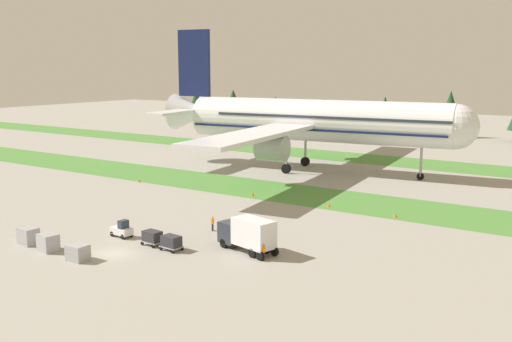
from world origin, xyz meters
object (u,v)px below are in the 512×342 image
object	(u,v)px
baggage_tug	(122,230)
uld_container_0	(28,236)
taxiway_marker_1	(253,194)
airliner	(311,120)
taxiway_marker_3	(329,205)
uld_container_2	(78,253)
cargo_dolly_lead	(152,237)
ground_crew_marshaller	(213,223)
cargo_dolly_second	(171,242)
ground_crew_loader	(263,251)
taxiway_marker_2	(395,215)
taxiway_marker_0	(139,181)
catering_truck	(248,233)
uld_container_1	(48,242)

from	to	relation	value
baggage_tug	uld_container_0	size ratio (longest dim) A/B	1.35
taxiway_marker_1	airliner	bearing A→B (deg)	98.08
uld_container_0	taxiway_marker_3	world-z (taller)	uld_container_0
airliner	uld_container_2	xyz separation A→B (m)	(5.56, -57.18, -8.41)
cargo_dolly_lead	ground_crew_marshaller	size ratio (longest dim) A/B	1.33
cargo_dolly_second	ground_crew_loader	distance (m)	10.02
uld_container_2	taxiway_marker_2	distance (m)	38.98
airliner	cargo_dolly_second	size ratio (longest dim) A/B	31.05
ground_crew_marshaller	taxiway_marker_3	distance (m)	19.07
uld_container_2	taxiway_marker_3	world-z (taller)	uld_container_2
taxiway_marker_3	taxiway_marker_0	bearing A→B (deg)	-176.91
baggage_tug	taxiway_marker_0	distance (m)	31.94
taxiway_marker_1	uld_container_2	bearing A→B (deg)	-86.21
catering_truck	uld_container_2	xyz separation A→B (m)	(-12.22, -11.63, -1.17)
cargo_dolly_lead	ground_crew_loader	size ratio (longest dim) A/B	1.33
taxiway_marker_1	taxiway_marker_2	bearing A→B (deg)	-0.49
catering_truck	ground_crew_loader	xyz separation A→B (m)	(2.91, -1.48, -1.01)
uld_container_0	taxiway_marker_0	world-z (taller)	uld_container_0
cargo_dolly_second	uld_container_1	world-z (taller)	uld_container_1
cargo_dolly_lead	ground_crew_marshaller	bearing A→B (deg)	-8.65
ground_crew_marshaller	uld_container_0	xyz separation A→B (m)	(-13.14, -15.10, -0.05)
cargo_dolly_lead	taxiway_marker_1	bearing A→B (deg)	14.92
cargo_dolly_second	taxiway_marker_0	distance (m)	38.04
cargo_dolly_second	catering_truck	distance (m)	7.97
uld_container_0	uld_container_2	world-z (taller)	uld_container_0
uld_container_0	ground_crew_loader	bearing A→B (deg)	21.73
ground_crew_loader	taxiway_marker_2	xyz separation A→B (m)	(4.51, 23.51, -0.70)
taxiway_marker_1	taxiway_marker_2	world-z (taller)	taxiway_marker_1
airliner	cargo_dolly_lead	world-z (taller)	airliner
ground_crew_marshaller	airliner	bearing A→B (deg)	143.91
catering_truck	ground_crew_loader	distance (m)	3.42
ground_crew_loader	uld_container_1	world-z (taller)	uld_container_1
cargo_dolly_lead	taxiway_marker_3	distance (m)	27.26
baggage_tug	taxiway_marker_2	xyz separation A→B (m)	(22.08, 25.51, -0.57)
taxiway_marker_0	taxiway_marker_3	distance (m)	33.77
uld_container_1	uld_container_2	bearing A→B (deg)	-3.75
ground_crew_marshaller	taxiway_marker_3	bearing A→B (deg)	112.86
cargo_dolly_second	taxiway_marker_2	xyz separation A→B (m)	(14.18, 26.13, -0.68)
uld_container_2	taxiway_marker_0	distance (m)	39.83
taxiway_marker_1	taxiway_marker_2	xyz separation A→B (m)	(21.88, -0.19, -0.06)
cargo_dolly_second	uld_container_2	world-z (taller)	uld_container_2
uld_container_1	ground_crew_marshaller	bearing A→B (deg)	58.67
uld_container_2	taxiway_marker_1	xyz separation A→B (m)	(-2.24, 33.85, -0.48)
taxiway_marker_2	taxiway_marker_0	bearing A→B (deg)	-177.95
uld_container_1	taxiway_marker_2	world-z (taller)	uld_container_1
uld_container_0	uld_container_1	size ratio (longest dim) A/B	1.00
cargo_dolly_second	taxiway_marker_3	size ratio (longest dim) A/B	4.73
catering_truck	uld_container_2	size ratio (longest dim) A/B	3.65
baggage_tug	uld_container_1	bearing A→B (deg)	166.61
cargo_dolly_lead	airliner	bearing A→B (deg)	13.81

